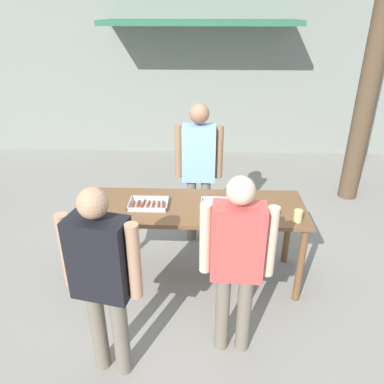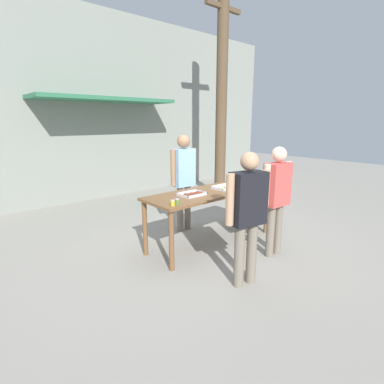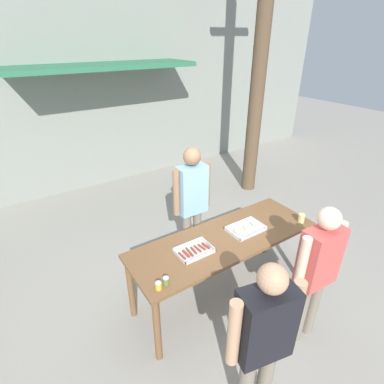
{
  "view_description": "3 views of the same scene",
  "coord_description": "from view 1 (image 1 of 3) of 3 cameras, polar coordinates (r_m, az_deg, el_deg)",
  "views": [
    {
      "loc": [
        0.12,
        -3.22,
        2.6
      ],
      "look_at": [
        0.0,
        0.0,
        1.01
      ],
      "focal_mm": 35.0,
      "sensor_mm": 36.0,
      "label": 1
    },
    {
      "loc": [
        -3.23,
        -3.21,
        1.93
      ],
      "look_at": [
        -0.43,
        -0.02,
        0.91
      ],
      "focal_mm": 28.0,
      "sensor_mm": 36.0,
      "label": 2
    },
    {
      "loc": [
        -1.81,
        -2.08,
        2.88
      ],
      "look_at": [
        0.05,
        0.74,
        1.1
      ],
      "focal_mm": 28.0,
      "sensor_mm": 36.0,
      "label": 3
    }
  ],
  "objects": [
    {
      "name": "ground_plane",
      "position": [
        4.14,
        0.0,
        -12.69
      ],
      "size": [
        24.0,
        24.0,
        0.0
      ],
      "primitive_type": "plane",
      "color": "gray"
    },
    {
      "name": "building_facade_back",
      "position": [
        7.21,
        1.31,
        23.42
      ],
      "size": [
        12.0,
        1.11,
        4.5
      ],
      "color": "gray",
      "rests_on": "ground"
    },
    {
      "name": "serving_table",
      "position": [
        3.71,
        0.0,
        -3.52
      ],
      "size": [
        2.21,
        0.76,
        0.86
      ],
      "color": "brown",
      "rests_on": "ground"
    },
    {
      "name": "food_tray_sausages",
      "position": [
        3.68,
        -6.65,
        -1.9
      ],
      "size": [
        0.38,
        0.26,
        0.04
      ],
      "color": "silver",
      "rests_on": "serving_table"
    },
    {
      "name": "food_tray_buns",
      "position": [
        3.64,
        4.51,
        -2.06
      ],
      "size": [
        0.42,
        0.28,
        0.06
      ],
      "color": "silver",
      "rests_on": "serving_table"
    },
    {
      "name": "condiment_jar_mustard",
      "position": [
        3.58,
        -16.02,
        -3.25
      ],
      "size": [
        0.06,
        0.06,
        0.08
      ],
      "color": "gold",
      "rests_on": "serving_table"
    },
    {
      "name": "condiment_jar_ketchup",
      "position": [
        3.57,
        -14.64,
        -3.17
      ],
      "size": [
        0.06,
        0.06,
        0.08
      ],
      "color": "#567A38",
      "rests_on": "serving_table"
    },
    {
      "name": "beer_cup",
      "position": [
        3.51,
        15.86,
        -3.52
      ],
      "size": [
        0.08,
        0.08,
        0.11
      ],
      "color": "#DBC67A",
      "rests_on": "serving_table"
    },
    {
      "name": "person_server_behind_table",
      "position": [
        4.27,
        1.05,
        4.52
      ],
      "size": [
        0.54,
        0.22,
        1.7
      ],
      "rotation": [
        0.0,
        0.0,
        -0.02
      ],
      "color": "#756B5B",
      "rests_on": "ground"
    },
    {
      "name": "person_customer_holding_hotdog",
      "position": [
        2.74,
        -13.58,
        -11.81
      ],
      "size": [
        0.58,
        0.31,
        1.6
      ],
      "rotation": [
        0.0,
        0.0,
        2.93
      ],
      "color": "#756B5B",
      "rests_on": "ground"
    },
    {
      "name": "person_customer_with_cup",
      "position": [
        2.85,
        6.84,
        -9.52
      ],
      "size": [
        0.56,
        0.23,
        1.59
      ],
      "rotation": [
        0.0,
        0.0,
        3.09
      ],
      "color": "#756B5B",
      "rests_on": "ground"
    },
    {
      "name": "utility_pole",
      "position": [
        5.68,
        27.25,
        23.38
      ],
      "size": [
        1.1,
        0.27,
        5.05
      ],
      "color": "brown",
      "rests_on": "ground"
    }
  ]
}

